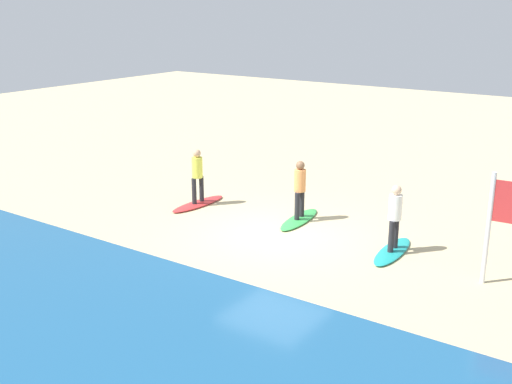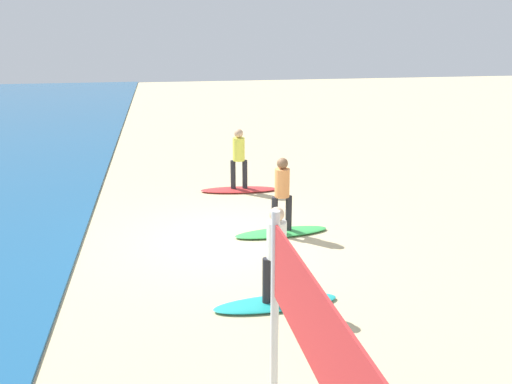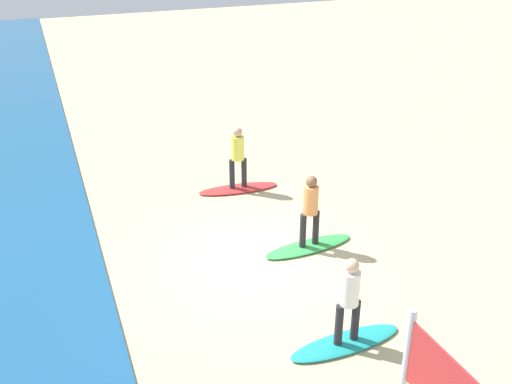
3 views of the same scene
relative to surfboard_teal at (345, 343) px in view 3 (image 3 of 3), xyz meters
name	(u,v)px [view 3 (image 3 of 3)]	position (x,y,z in m)	size (l,w,h in m)	color
ground_plane	(254,260)	(3.05, 0.54, -0.04)	(60.00, 60.00, 0.00)	#CCB789
surfboard_teal	(345,343)	(0.00, 0.00, 0.00)	(2.10, 0.56, 0.09)	teal
surfer_teal	(349,295)	(0.00, 0.00, 0.99)	(0.32, 0.46, 1.64)	#232328
surfboard_green	(309,246)	(3.08, -0.73, 0.00)	(2.10, 0.56, 0.09)	green
surfer_green	(310,206)	(3.08, -0.73, 0.99)	(0.32, 0.46, 1.64)	#232328
surfboard_red	(238,189)	(6.33, -0.22, 0.00)	(2.10, 0.56, 0.09)	red
surfer_red	(238,153)	(6.33, -0.22, 0.99)	(0.32, 0.46, 1.64)	#232328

